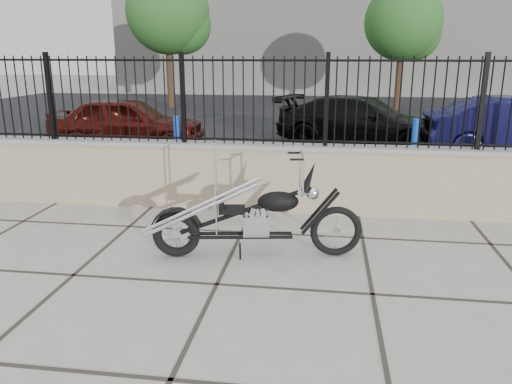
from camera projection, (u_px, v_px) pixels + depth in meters
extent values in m
plane|color=#99968E|center=(217.00, 285.00, 4.90)|extent=(90.00, 90.00, 0.00)
plane|color=black|center=(296.00, 120.00, 16.82)|extent=(30.00, 30.00, 0.00)
cube|color=gray|center=(254.00, 177.00, 7.15)|extent=(14.00, 0.36, 0.96)
cube|color=black|center=(253.00, 101.00, 6.86)|extent=(14.00, 0.08, 1.20)
cube|color=beige|center=(313.00, 21.00, 29.09)|extent=(22.00, 6.00, 8.00)
imported|color=#3D0C08|center=(128.00, 123.00, 11.71)|extent=(3.69, 1.72, 1.22)
imported|color=black|center=(362.00, 122.00, 11.96)|extent=(4.46, 2.97, 1.20)
cylinder|color=#0B58AC|center=(177.00, 144.00, 9.54)|extent=(0.13, 0.13, 1.04)
cylinder|color=blue|center=(414.00, 148.00, 9.08)|extent=(0.15, 0.15, 1.06)
cylinder|color=#382619|center=(170.00, 69.00, 20.43)|extent=(0.31, 0.31, 3.11)
sphere|color=#246126|center=(167.00, 7.00, 19.79)|extent=(3.32, 3.32, 3.32)
cylinder|color=#382619|center=(399.00, 74.00, 19.60)|extent=(0.28, 0.28, 2.76)
sphere|color=#336425|center=(404.00, 17.00, 19.03)|extent=(2.95, 2.95, 2.95)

